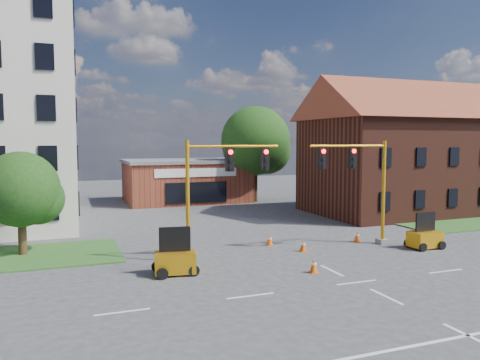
{
  "coord_description": "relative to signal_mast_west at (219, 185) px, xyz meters",
  "views": [
    {
      "loc": [
        -11.87,
        -16.86,
        6.14
      ],
      "look_at": [
        -1.65,
        10.0,
        3.78
      ],
      "focal_mm": 35.0,
      "sensor_mm": 36.0,
      "label": 1
    }
  ],
  "objects": [
    {
      "name": "cone_a",
      "position": [
        3.36,
        -4.0,
        -3.58
      ],
      "size": [
        0.4,
        0.4,
        0.7
      ],
      "color": "#F6580C",
      "rests_on": "ground"
    },
    {
      "name": "tree_nw_front",
      "position": [
        -9.44,
        4.58,
        -0.48
      ],
      "size": [
        4.25,
        4.05,
        5.63
      ],
      "color": "#332312",
      "rests_on": "ground"
    },
    {
      "name": "lane_markings",
      "position": [
        4.36,
        -9.0,
        -3.91
      ],
      "size": [
        60.0,
        36.0,
        0.01
      ],
      "primitive_type": null,
      "color": "silver",
      "rests_on": "ground"
    },
    {
      "name": "townhouse_row",
      "position": [
        22.36,
        10.0,
        2.01
      ],
      "size": [
        21.0,
        11.0,
        11.5
      ],
      "color": "#512318",
      "rests_on": "ground"
    },
    {
      "name": "trailer_west",
      "position": [
        -2.77,
        -1.9,
        -3.26
      ],
      "size": [
        2.04,
        1.53,
        2.12
      ],
      "rotation": [
        0.0,
        0.0,
        -0.17
      ],
      "color": "orange",
      "rests_on": "ground"
    },
    {
      "name": "tree_large",
      "position": [
        11.21,
        21.08,
        2.05
      ],
      "size": [
        7.36,
        7.01,
        9.74
      ],
      "color": "#332312",
      "rests_on": "ground"
    },
    {
      "name": "pickup_white",
      "position": [
        16.73,
        7.57,
        -3.08
      ],
      "size": [
        6.62,
        4.86,
        1.67
      ],
      "primitive_type": "imported",
      "rotation": [
        0.0,
        0.0,
        1.18
      ],
      "color": "white",
      "rests_on": "ground"
    },
    {
      "name": "cone_d",
      "position": [
        9.27,
        1.02,
        -3.58
      ],
      "size": [
        0.4,
        0.4,
        0.7
      ],
      "color": "#F6580C",
      "rests_on": "ground"
    },
    {
      "name": "brick_shop",
      "position": [
        4.36,
        23.99,
        -1.76
      ],
      "size": [
        12.4,
        8.4,
        4.3
      ],
      "color": "brown",
      "rests_on": "ground"
    },
    {
      "name": "signal_mast_west",
      "position": [
        0.0,
        0.0,
        0.0
      ],
      "size": [
        5.3,
        0.6,
        6.2
      ],
      "color": "gray",
      "rests_on": "ground"
    },
    {
      "name": "signal_mast_east",
      "position": [
        8.71,
        0.0,
        0.0
      ],
      "size": [
        5.3,
        0.6,
        6.2
      ],
      "color": "gray",
      "rests_on": "ground"
    },
    {
      "name": "ground",
      "position": [
        4.36,
        -6.0,
        -3.92
      ],
      "size": [
        120.0,
        120.0,
        0.0
      ],
      "primitive_type": "plane",
      "color": "#3D3D3F",
      "rests_on": "ground"
    },
    {
      "name": "trailer_east",
      "position": [
        11.9,
        -1.83,
        -3.29
      ],
      "size": [
        1.79,
        1.23,
        2.0
      ],
      "rotation": [
        0.0,
        0.0,
        0.03
      ],
      "color": "orange",
      "rests_on": "ground"
    },
    {
      "name": "cone_c",
      "position": [
        4.94,
        -0.06,
        -3.58
      ],
      "size": [
        0.4,
        0.4,
        0.7
      ],
      "color": "#F6580C",
      "rests_on": "ground"
    },
    {
      "name": "cone_b",
      "position": [
        3.81,
        1.99,
        -3.58
      ],
      "size": [
        0.4,
        0.4,
        0.7
      ],
      "color": "#F6580C",
      "rests_on": "ground"
    }
  ]
}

